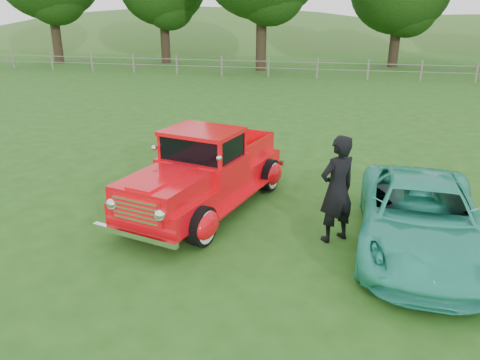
# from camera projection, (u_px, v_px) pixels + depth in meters

# --- Properties ---
(ground) EXTENTS (140.00, 140.00, 0.00)m
(ground) POSITION_uv_depth(u_px,v_px,m) (241.00, 251.00, 8.47)
(ground) COLOR #244F15
(ground) RESTS_ON ground
(distant_hills) EXTENTS (116.00, 60.00, 18.00)m
(distant_hills) POSITION_uv_depth(u_px,v_px,m) (302.00, 72.00, 65.30)
(distant_hills) COLOR #3B6826
(distant_hills) RESTS_ON ground
(fence_line) EXTENTS (48.00, 0.12, 1.20)m
(fence_line) POSITION_uv_depth(u_px,v_px,m) (317.00, 68.00, 28.39)
(fence_line) COLOR slate
(fence_line) RESTS_ON ground
(red_pickup) EXTENTS (3.11, 5.26, 1.78)m
(red_pickup) POSITION_uv_depth(u_px,v_px,m) (205.00, 173.00, 10.05)
(red_pickup) COLOR black
(red_pickup) RESTS_ON ground
(teal_sedan) EXTENTS (2.35, 4.68, 1.27)m
(teal_sedan) POSITION_uv_depth(u_px,v_px,m) (421.00, 217.00, 8.35)
(teal_sedan) COLOR teal
(teal_sedan) RESTS_ON ground
(man) EXTENTS (0.89, 0.86, 2.05)m
(man) POSITION_uv_depth(u_px,v_px,m) (337.00, 189.00, 8.55)
(man) COLOR black
(man) RESTS_ON ground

